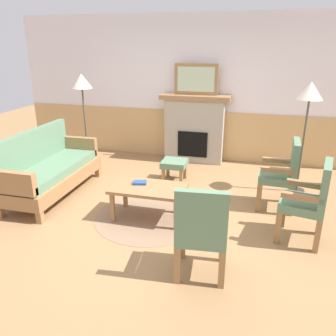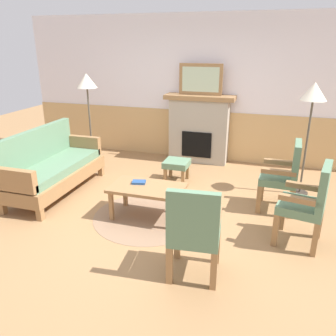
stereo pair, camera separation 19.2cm
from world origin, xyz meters
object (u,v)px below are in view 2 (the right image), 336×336
floor_lamp_by_couch (87,87)px  armchair_near_fireplace (309,201)px  fireplace (199,128)px  floor_lamp_by_chairs (313,99)px  armchair_front_left (194,229)px  book_on_table (139,182)px  footstool (177,165)px  armchair_by_window_left (284,173)px  couch (53,168)px  coffee_table (147,190)px  framed_picture (201,79)px

floor_lamp_by_couch → armchair_near_fireplace: bearing=-25.5°
fireplace → floor_lamp_by_chairs: 2.26m
armchair_front_left → book_on_table: bearing=132.4°
fireplace → footstool: (-0.12, -1.13, -0.37)m
fireplace → armchair_by_window_left: fireplace is taller
couch → coffee_table: bearing=-11.4°
coffee_table → armchair_near_fireplace: (1.94, -0.06, 0.15)m
coffee_table → armchair_near_fireplace: 1.94m
floor_lamp_by_couch → floor_lamp_by_chairs: bearing=-4.8°
framed_picture → floor_lamp_by_chairs: framed_picture is taller
framed_picture → armchair_by_window_left: bearing=-47.7°
coffee_table → floor_lamp_by_couch: floor_lamp_by_couch is taller
fireplace → framed_picture: (0.00, 0.00, 0.91)m
coffee_table → armchair_front_left: 1.35m
fireplace → couch: 2.79m
book_on_table → floor_lamp_by_chairs: 2.69m
fireplace → coffee_table: size_ratio=1.35×
footstool → floor_lamp_by_couch: bearing=168.2°
coffee_table → floor_lamp_by_chairs: size_ratio=0.57×
couch → floor_lamp_by_chairs: (3.64, 1.05, 1.05)m
couch → floor_lamp_by_chairs: size_ratio=1.07×
book_on_table → armchair_near_fireplace: (2.08, -0.13, 0.08)m
fireplace → armchair_by_window_left: (1.55, -1.70, -0.11)m
framed_picture → armchair_near_fireplace: 3.25m
armchair_front_left → floor_lamp_by_couch: (-2.62, 2.73, 0.91)m
book_on_table → armchair_by_window_left: armchair_by_window_left is taller
coffee_table → couch: bearing=168.6°
framed_picture → armchair_front_left: bearing=-78.3°
fireplace → armchair_near_fireplace: bearing=-54.5°
fireplace → armchair_front_left: 3.56m
fireplace → floor_lamp_by_chairs: size_ratio=0.77×
couch → floor_lamp_by_couch: 1.72m
footstool → floor_lamp_by_couch: size_ratio=0.24×
book_on_table → armchair_near_fireplace: 2.09m
fireplace → floor_lamp_by_chairs: floor_lamp_by_chairs is taller
armchair_near_fireplace → armchair_by_window_left: (-0.25, 0.81, 0.00)m
couch → armchair_front_left: same height
armchair_near_fireplace → coffee_table: bearing=178.1°
book_on_table → footstool: 1.28m
footstool → armchair_near_fireplace: bearing=-35.9°
coffee_table → framed_picture: bearing=86.7°
armchair_near_fireplace → armchair_front_left: 1.45m
armchair_front_left → floor_lamp_by_couch: floor_lamp_by_couch is taller
coffee_table → armchair_by_window_left: 1.85m
footstool → book_on_table: bearing=-97.5°
coffee_table → armchair_by_window_left: bearing=23.9°
fireplace → footstool: bearing=-96.1°
footstool → armchair_front_left: size_ratio=0.41×
framed_picture → armchair_near_fireplace: (1.80, -2.51, -1.02)m
book_on_table → floor_lamp_by_chairs: bearing=31.9°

